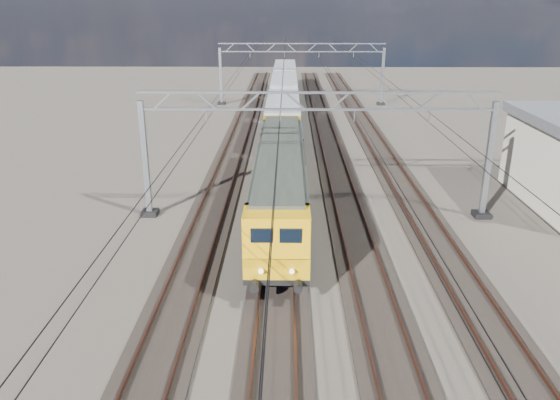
{
  "coord_description": "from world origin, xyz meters",
  "views": [
    {
      "loc": [
        -1.59,
        -25.13,
        11.59
      ],
      "look_at": [
        -1.95,
        0.08,
        2.4
      ],
      "focal_mm": 35.0,
      "sensor_mm": 36.0,
      "label": 1
    }
  ],
  "objects_px": {
    "catenary_gantry_far": "(301,71)",
    "hopper_wagon_lead": "(283,117)",
    "hopper_wagon_third": "(285,75)",
    "locomotive": "(280,177)",
    "catenary_gantry_mid": "(316,150)",
    "hopper_wagon_mid": "(284,91)"
  },
  "relations": [
    {
      "from": "catenary_gantry_far",
      "to": "hopper_wagon_third",
      "type": "height_order",
      "value": "catenary_gantry_far"
    },
    {
      "from": "hopper_wagon_mid",
      "to": "hopper_wagon_third",
      "type": "xyz_separation_m",
      "value": [
        0.0,
        14.2,
        0.0
      ]
    },
    {
      "from": "hopper_wagon_lead",
      "to": "hopper_wagon_mid",
      "type": "bearing_deg",
      "value": 90.0
    },
    {
      "from": "locomotive",
      "to": "hopper_wagon_mid",
      "type": "distance_m",
      "value": 31.9
    },
    {
      "from": "hopper_wagon_mid",
      "to": "hopper_wagon_lead",
      "type": "bearing_deg",
      "value": -90.0
    },
    {
      "from": "catenary_gantry_far",
      "to": "hopper_wagon_lead",
      "type": "bearing_deg",
      "value": -96.23
    },
    {
      "from": "catenary_gantry_far",
      "to": "hopper_wagon_lead",
      "type": "distance_m",
      "value": 18.52
    },
    {
      "from": "hopper_wagon_lead",
      "to": "hopper_wagon_mid",
      "type": "distance_m",
      "value": 14.2
    },
    {
      "from": "catenary_gantry_far",
      "to": "locomotive",
      "type": "distance_m",
      "value": 36.12
    },
    {
      "from": "locomotive",
      "to": "hopper_wagon_mid",
      "type": "xyz_separation_m",
      "value": [
        -0.0,
        31.9,
        -0.09
      ]
    },
    {
      "from": "catenary_gantry_mid",
      "to": "hopper_wagon_third",
      "type": "xyz_separation_m",
      "value": [
        -2.0,
        46.07,
        -1.67
      ]
    },
    {
      "from": "catenary_gantry_far",
      "to": "locomotive",
      "type": "relative_size",
      "value": 0.94
    },
    {
      "from": "catenary_gantry_mid",
      "to": "locomotive",
      "type": "distance_m",
      "value": 2.55
    },
    {
      "from": "hopper_wagon_lead",
      "to": "hopper_wagon_third",
      "type": "bearing_deg",
      "value": 90.0
    },
    {
      "from": "hopper_wagon_third",
      "to": "hopper_wagon_mid",
      "type": "bearing_deg",
      "value": -90.0
    },
    {
      "from": "catenary_gantry_mid",
      "to": "hopper_wagon_third",
      "type": "relative_size",
      "value": 1.53
    },
    {
      "from": "catenary_gantry_far",
      "to": "locomotive",
      "type": "xyz_separation_m",
      "value": [
        -2.0,
        -36.03,
        -1.58
      ]
    },
    {
      "from": "catenary_gantry_far",
      "to": "hopper_wagon_mid",
      "type": "height_order",
      "value": "catenary_gantry_far"
    },
    {
      "from": "catenary_gantry_mid",
      "to": "hopper_wagon_third",
      "type": "distance_m",
      "value": 46.14
    },
    {
      "from": "locomotive",
      "to": "hopper_wagon_third",
      "type": "height_order",
      "value": "locomotive"
    },
    {
      "from": "hopper_wagon_third",
      "to": "hopper_wagon_lead",
      "type": "bearing_deg",
      "value": -90.0
    },
    {
      "from": "locomotive",
      "to": "catenary_gantry_mid",
      "type": "bearing_deg",
      "value": 0.84
    }
  ]
}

